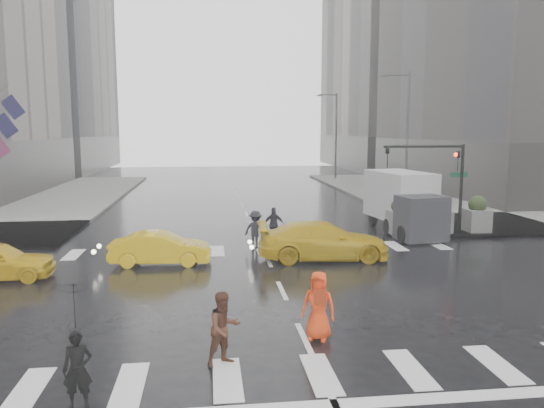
{
  "coord_description": "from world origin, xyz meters",
  "views": [
    {
      "loc": [
        -2.33,
        -16.54,
        5.19
      ],
      "look_at": [
        -0.09,
        2.0,
        2.58
      ],
      "focal_mm": 35.0,
      "sensor_mm": 36.0,
      "label": 1
    }
  ],
  "objects": [
    {
      "name": "ground",
      "position": [
        0.0,
        0.0,
        0.0
      ],
      "size": [
        120.0,
        120.0,
        0.0
      ],
      "primitive_type": "plane",
      "color": "black",
      "rests_on": "ground"
    },
    {
      "name": "sidewalk_ne",
      "position": [
        19.5,
        17.5,
        0.07
      ],
      "size": [
        35.0,
        35.0,
        0.15
      ],
      "primitive_type": "cube",
      "color": "slate",
      "rests_on": "ground"
    },
    {
      "name": "building_ne_far",
      "position": [
        29.0,
        56.0,
        16.27
      ],
      "size": [
        26.05,
        26.05,
        36.0
      ],
      "color": "#9E958A",
      "rests_on": "ground"
    },
    {
      "name": "road_markings",
      "position": [
        0.0,
        0.0,
        0.01
      ],
      "size": [
        18.0,
        48.0,
        0.01
      ],
      "primitive_type": null,
      "color": "silver",
      "rests_on": "ground"
    },
    {
      "name": "traffic_signal_pole",
      "position": [
        9.01,
        8.01,
        3.22
      ],
      "size": [
        4.45,
        0.42,
        4.5
      ],
      "color": "black",
      "rests_on": "ground"
    },
    {
      "name": "street_lamp_near",
      "position": [
        10.87,
        18.0,
        4.95
      ],
      "size": [
        2.15,
        0.22,
        9.0
      ],
      "color": "#59595B",
      "rests_on": "ground"
    },
    {
      "name": "street_lamp_far",
      "position": [
        10.87,
        38.0,
        4.95
      ],
      "size": [
        2.15,
        0.22,
        9.0
      ],
      "color": "#59595B",
      "rests_on": "ground"
    },
    {
      "name": "planter_west",
      "position": [
        7.0,
        8.2,
        0.98
      ],
      "size": [
        1.1,
        1.1,
        1.8
      ],
      "color": "slate",
      "rests_on": "ground"
    },
    {
      "name": "planter_mid",
      "position": [
        9.0,
        8.2,
        0.98
      ],
      "size": [
        1.1,
        1.1,
        1.8
      ],
      "color": "slate",
      "rests_on": "ground"
    },
    {
      "name": "planter_east",
      "position": [
        11.0,
        8.2,
        0.98
      ],
      "size": [
        1.1,
        1.1,
        1.8
      ],
      "color": "slate",
      "rests_on": "ground"
    },
    {
      "name": "flag_cluster",
      "position": [
        -15.08,
        18.5,
        5.64
      ],
      "size": [
        2.87,
        3.06,
        4.69
      ],
      "color": "#59595B",
      "rests_on": "ground"
    },
    {
      "name": "pedestrian_black",
      "position": [
        -4.81,
        -6.8,
        1.66
      ],
      "size": [
        0.99,
        1.01,
        2.43
      ],
      "rotation": [
        0.0,
        0.0,
        0.04
      ],
      "color": "black",
      "rests_on": "ground"
    },
    {
      "name": "pedestrian_brown",
      "position": [
        -2.04,
        -5.26,
        0.83
      ],
      "size": [
        1.01,
        0.95,
        1.66
      ],
      "primitive_type": "imported",
      "rotation": [
        0.0,
        0.0,
        0.52
      ],
      "color": "#49291A",
      "rests_on": "ground"
    },
    {
      "name": "pedestrian_orange",
      "position": [
        0.34,
        -4.1,
        0.87
      ],
      "size": [
        1.0,
        0.85,
        1.73
      ],
      "rotation": [
        0.0,
        0.0,
        -0.42
      ],
      "color": "#F03B10",
      "rests_on": "ground"
    },
    {
      "name": "pedestrian_far_a",
      "position": [
        0.67,
        7.49,
        0.82
      ],
      "size": [
        1.02,
        0.69,
        1.65
      ],
      "primitive_type": "imported",
      "rotation": [
        0.0,
        0.0,
        3.03
      ],
      "color": "black",
      "rests_on": "ground"
    },
    {
      "name": "pedestrian_far_b",
      "position": [
        -0.3,
        6.32,
        0.84
      ],
      "size": [
        1.23,
        1.1,
        1.67
      ],
      "primitive_type": "imported",
      "rotation": [
        0.0,
        0.0,
        2.56
      ],
      "color": "black",
      "rests_on": "ground"
    },
    {
      "name": "taxi_mid",
      "position": [
        -4.21,
        3.95,
        0.64
      ],
      "size": [
        3.92,
        1.52,
        1.27
      ],
      "primitive_type": "imported",
      "rotation": [
        0.0,
        0.0,
        1.52
      ],
      "color": "gold",
      "rests_on": "ground"
    },
    {
      "name": "taxi_rear",
      "position": [
        2.24,
        4.0,
        0.76
      ],
      "size": [
        4.75,
        2.38,
        1.53
      ],
      "primitive_type": "imported",
      "rotation": [
        0.0,
        0.0,
        1.52
      ],
      "color": "gold",
      "rests_on": "ground"
    },
    {
      "name": "box_truck",
      "position": [
        7.5,
        8.86,
        1.64
      ],
      "size": [
        2.16,
        5.77,
        3.07
      ],
      "rotation": [
        0.0,
        0.0,
        0.14
      ],
      "color": "silver",
      "rests_on": "ground"
    }
  ]
}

